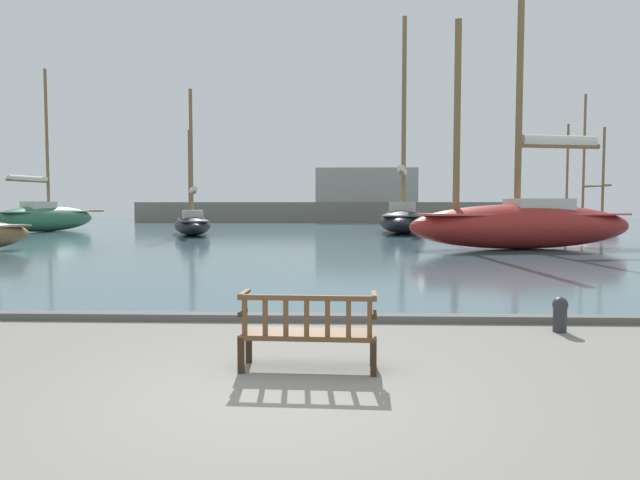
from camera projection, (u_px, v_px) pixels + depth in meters
ground_plane at (266, 397)px, 5.77m from camera, size 160.00×160.00×0.00m
harbor_water at (332, 228)px, 49.66m from camera, size 100.00×80.00×0.08m
quay_edge_kerb at (296, 317)px, 9.61m from camera, size 40.00×0.30×0.12m
park_bench at (308, 331)px, 6.71m from camera, size 1.62×0.58×0.92m
sailboat_centre_channel at (192, 222)px, 36.36m from camera, size 4.35×7.76×9.26m
sailboat_nearest_port at (584, 219)px, 44.59m from camera, size 3.37×8.22×10.53m
sailboat_far_starboard at (46, 217)px, 41.16m from camera, size 4.45×10.84×11.66m
sailboat_outer_port at (523, 221)px, 24.62m from camera, size 10.55×4.91×12.28m
sailboat_mid_starboard at (403, 217)px, 39.36m from camera, size 4.64×12.45×14.78m
mooring_bollard at (560, 312)px, 8.75m from camera, size 0.24×0.24×0.54m
far_breakwater at (342, 206)px, 63.98m from camera, size 44.60×2.40×6.16m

